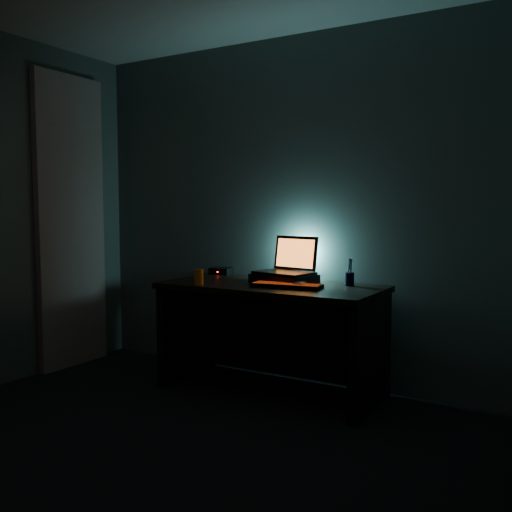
{
  "coord_description": "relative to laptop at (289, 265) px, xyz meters",
  "views": [
    {
      "loc": [
        1.86,
        -1.74,
        1.27
      ],
      "look_at": [
        -0.09,
        1.57,
        0.94
      ],
      "focal_mm": 40.0,
      "sensor_mm": 36.0,
      "label": 1
    }
  ],
  "objects": [
    {
      "name": "router",
      "position": [
        -0.66,
        0.14,
        -0.09
      ],
      "size": [
        0.18,
        0.15,
        0.05
      ],
      "rotation": [
        0.0,
        0.0,
        0.17
      ],
      "color": "black",
      "rests_on": "desk"
    },
    {
      "name": "desk",
      "position": [
        -0.05,
        -0.11,
        -0.38
      ],
      "size": [
        1.5,
        0.7,
        0.75
      ],
      "color": "black",
      "rests_on": "ground"
    },
    {
      "name": "room",
      "position": [
        -0.05,
        -1.78,
        0.38
      ],
      "size": [
        3.5,
        4.0,
        2.5
      ],
      "color": "black",
      "rests_on": "ground"
    },
    {
      "name": "keyboard",
      "position": [
        0.12,
        -0.26,
        -0.11
      ],
      "size": [
        0.48,
        0.2,
        0.03
      ],
      "rotation": [
        0.0,
        0.0,
        0.12
      ],
      "color": "black",
      "rests_on": "desk"
    },
    {
      "name": "pen_cup",
      "position": [
        0.44,
        0.03,
        -0.08
      ],
      "size": [
        0.08,
        0.08,
        0.09
      ],
      "primitive_type": "cylinder",
      "rotation": [
        0.0,
        0.0,
        0.35
      ],
      "color": "black",
      "rests_on": "desk"
    },
    {
      "name": "curtain",
      "position": [
        -1.76,
        -0.36,
        0.28
      ],
      "size": [
        0.06,
        0.65,
        2.3
      ],
      "primitive_type": "cube",
      "color": "beige",
      "rests_on": "ground"
    },
    {
      "name": "laptop",
      "position": [
        0.0,
        0.0,
        0.0
      ],
      "size": [
        0.42,
        0.35,
        0.26
      ],
      "rotation": [
        0.0,
        0.0,
        -0.19
      ],
      "color": "black",
      "rests_on": "riser"
    },
    {
      "name": "riser",
      "position": [
        -0.01,
        -0.05,
        -0.09
      ],
      "size": [
        0.45,
        0.37,
        0.06
      ],
      "primitive_type": "cube",
      "rotation": [
        0.0,
        0.0,
        -0.19
      ],
      "color": "black",
      "rests_on": "desk"
    },
    {
      "name": "juice_glass",
      "position": [
        -0.45,
        -0.44,
        -0.07
      ],
      "size": [
        0.07,
        0.07,
        0.11
      ],
      "primitive_type": "cylinder",
      "rotation": [
        0.0,
        0.0,
        -0.19
      ],
      "color": "orange",
      "rests_on": "desk"
    },
    {
      "name": "mouse",
      "position": [
        0.19,
        -0.21,
        -0.1
      ],
      "size": [
        0.08,
        0.12,
        0.03
      ],
      "primitive_type": "cube",
      "rotation": [
        0.0,
        0.0,
        0.22
      ],
      "color": "gray",
      "rests_on": "mousepad"
    },
    {
      "name": "mousepad",
      "position": [
        0.19,
        -0.21,
        -0.12
      ],
      "size": [
        0.26,
        0.24,
        0.0
      ],
      "primitive_type": "cube",
      "rotation": [
        0.0,
        0.0,
        0.22
      ],
      "color": "navy",
      "rests_on": "desk"
    }
  ]
}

